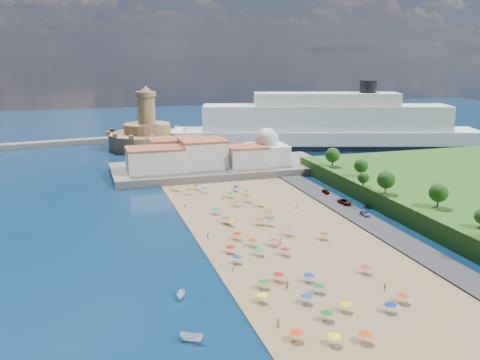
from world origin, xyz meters
name	(u,v)px	position (x,y,z in m)	size (l,w,h in m)	color
ground	(252,227)	(0.00, 0.00, 0.00)	(700.00, 700.00, 0.00)	#071938
terrace	(220,168)	(10.00, 73.00, 1.50)	(90.00, 36.00, 3.00)	#59544C
jetty	(156,157)	(-12.00, 108.00, 1.20)	(18.00, 70.00, 2.40)	#59544C
waterfront_buildings	(189,155)	(-3.05, 73.64, 7.88)	(57.00, 29.00, 11.00)	silver
domed_building	(267,149)	(30.00, 71.00, 8.97)	(16.00, 16.00, 15.00)	silver
fortress	(148,136)	(-12.00, 138.00, 6.68)	(40.00, 40.00, 32.40)	#A28151
cruise_ship	(325,128)	(77.39, 112.30, 10.38)	(160.28, 68.94, 35.03)	black
beach_parasols	(263,235)	(-1.01, -12.87, 2.15)	(31.08, 115.01, 2.20)	gray
beachgoers	(249,230)	(-2.45, -4.92, 1.11)	(35.29, 103.16, 1.83)	tan
moored_boats	(187,320)	(-29.27, -50.14, 0.80)	(5.11, 21.31, 1.70)	white
parked_cars	(345,202)	(36.00, 11.65, 1.40)	(3.24, 31.51, 1.44)	gray
hillside_trees	(407,186)	(47.89, -4.79, 10.07)	(13.02, 106.51, 7.28)	#382314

